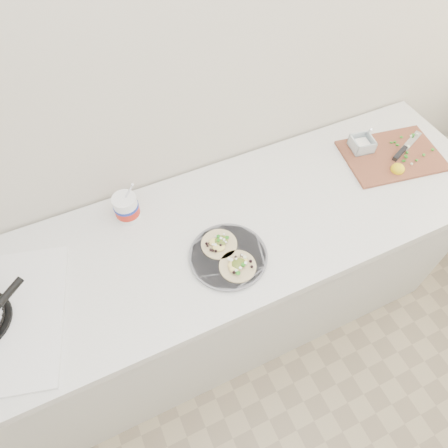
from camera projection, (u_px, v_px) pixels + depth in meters
name	position (u px, v px, depth m)	size (l,w,h in m)	color
counter	(202.00, 291.00, 1.83)	(2.44, 0.66, 0.90)	silver
taco_plate	(228.00, 255.00, 1.40)	(0.28, 0.28, 0.04)	slate
tub	(127.00, 206.00, 1.47)	(0.09, 0.09, 0.21)	white
cutboard	(391.00, 153.00, 1.70)	(0.45, 0.35, 0.06)	brown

